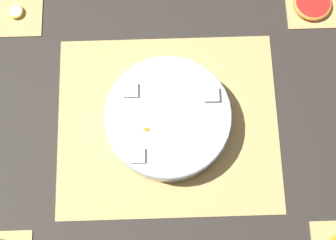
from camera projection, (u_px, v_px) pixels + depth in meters
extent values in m
plane|color=#2D2823|center=(168.00, 124.00, 1.04)|extent=(6.00, 6.00, 0.00)
cube|color=tan|center=(168.00, 124.00, 1.03)|extent=(0.49, 0.41, 0.01)
cube|color=#4C381E|center=(95.00, 126.00, 1.03)|extent=(0.01, 0.40, 0.00)
cube|color=#4C381E|center=(131.00, 125.00, 1.03)|extent=(0.01, 0.40, 0.00)
cube|color=#4C381E|center=(168.00, 123.00, 1.03)|extent=(0.01, 0.40, 0.00)
cube|color=#4C381E|center=(205.00, 122.00, 1.03)|extent=(0.01, 0.40, 0.00)
cube|color=#4C381E|center=(241.00, 121.00, 1.03)|extent=(0.01, 0.40, 0.00)
cube|color=tan|center=(17.00, 13.00, 1.11)|extent=(0.12, 0.12, 0.01)
cube|color=#4C381E|center=(8.00, 13.00, 1.10)|extent=(0.00, 0.12, 0.00)
cube|color=#4C381E|center=(25.00, 13.00, 1.11)|extent=(0.00, 0.12, 0.00)
cube|color=tan|center=(311.00, 5.00, 1.11)|extent=(0.12, 0.12, 0.01)
cube|color=#4C381E|center=(299.00, 5.00, 1.11)|extent=(0.00, 0.12, 0.00)
cube|color=#4C381E|center=(312.00, 5.00, 1.11)|extent=(0.00, 0.12, 0.00)
cube|color=#4C381E|center=(324.00, 4.00, 1.11)|extent=(0.00, 0.12, 0.00)
cylinder|color=silver|center=(168.00, 119.00, 1.00)|extent=(0.26, 0.26, 0.07)
torus|color=silver|center=(168.00, 116.00, 0.97)|extent=(0.27, 0.27, 0.01)
cylinder|color=#F7EFC6|center=(216.00, 118.00, 1.01)|extent=(0.03, 0.03, 0.01)
cylinder|color=#F7EFC6|center=(165.00, 114.00, 0.98)|extent=(0.03, 0.03, 0.01)
cylinder|color=#F7EFC6|center=(191.00, 107.00, 0.99)|extent=(0.03, 0.03, 0.01)
cylinder|color=#F7EFC6|center=(170.00, 81.00, 1.04)|extent=(0.03, 0.03, 0.01)
cylinder|color=#F7EFC6|center=(172.00, 130.00, 1.01)|extent=(0.03, 0.03, 0.01)
cylinder|color=#F7EFC6|center=(181.00, 147.00, 1.00)|extent=(0.03, 0.03, 0.01)
cylinder|color=#F7EFC6|center=(155.00, 82.00, 1.04)|extent=(0.03, 0.03, 0.01)
cylinder|color=#F7EFC6|center=(189.00, 119.00, 0.98)|extent=(0.03, 0.03, 0.01)
cube|color=white|center=(201.00, 85.00, 1.01)|extent=(0.02, 0.02, 0.02)
cube|color=white|center=(203.00, 95.00, 1.04)|extent=(0.03, 0.03, 0.03)
cube|color=white|center=(151.00, 111.00, 1.00)|extent=(0.03, 0.03, 0.03)
cube|color=white|center=(131.00, 92.00, 0.99)|extent=(0.03, 0.03, 0.03)
cube|color=white|center=(128.00, 111.00, 1.01)|extent=(0.02, 0.02, 0.02)
cube|color=white|center=(187.00, 138.00, 0.98)|extent=(0.02, 0.02, 0.02)
cube|color=white|center=(135.00, 103.00, 1.02)|extent=(0.02, 0.02, 0.02)
cube|color=white|center=(211.00, 96.00, 0.98)|extent=(0.03, 0.03, 0.03)
cube|color=white|center=(138.00, 157.00, 0.95)|extent=(0.03, 0.03, 0.03)
cube|color=white|center=(158.00, 90.00, 1.00)|extent=(0.03, 0.03, 0.03)
ellipsoid|color=orange|center=(147.00, 130.00, 0.96)|extent=(0.03, 0.01, 0.01)
ellipsoid|color=orange|center=(148.00, 79.00, 1.02)|extent=(0.03, 0.01, 0.01)
ellipsoid|color=orange|center=(190.00, 78.00, 1.02)|extent=(0.04, 0.02, 0.02)
ellipsoid|color=#B2231E|center=(136.00, 131.00, 1.00)|extent=(0.03, 0.02, 0.02)
cylinder|color=#F7EFC6|center=(16.00, 12.00, 1.10)|extent=(0.03, 0.03, 0.01)
torus|color=yellow|center=(16.00, 12.00, 1.10)|extent=(0.04, 0.04, 0.01)
cylinder|color=#B2231E|center=(312.00, 3.00, 1.10)|extent=(0.08, 0.08, 0.01)
torus|color=orange|center=(312.00, 3.00, 1.10)|extent=(0.09, 0.09, 0.01)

